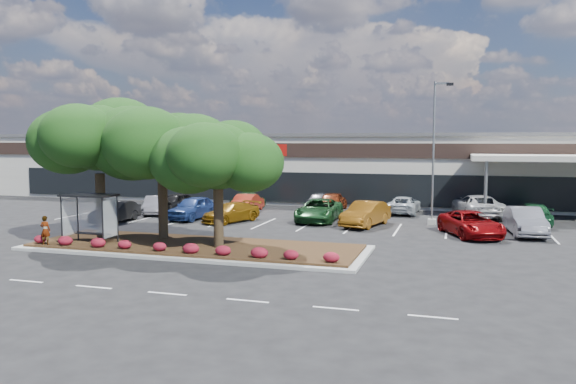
# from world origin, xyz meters

# --- Properties ---
(ground) EXTENTS (160.00, 160.00, 0.00)m
(ground) POSITION_xyz_m (0.00, 0.00, 0.00)
(ground) COLOR black
(ground) RESTS_ON ground
(retail_store) EXTENTS (80.40, 25.20, 6.25)m
(retail_store) POSITION_xyz_m (0.06, 33.91, 3.15)
(retail_store) COLOR beige
(retail_store) RESTS_ON ground
(landscape_island) EXTENTS (18.00, 6.00, 0.26)m
(landscape_island) POSITION_xyz_m (-2.00, 4.00, 0.12)
(landscape_island) COLOR #9C9D98
(landscape_island) RESTS_ON ground
(lane_markings) EXTENTS (33.12, 20.06, 0.01)m
(lane_markings) POSITION_xyz_m (-0.14, 10.42, 0.01)
(lane_markings) COLOR silver
(lane_markings) RESTS_ON ground
(shrub_row) EXTENTS (17.00, 0.80, 0.50)m
(shrub_row) POSITION_xyz_m (-2.00, 1.90, 0.51)
(shrub_row) COLOR maroon
(shrub_row) RESTS_ON landscape_island
(bus_shelter) EXTENTS (2.75, 1.55, 2.59)m
(bus_shelter) POSITION_xyz_m (-7.50, 2.95, 2.31)
(bus_shelter) COLOR black
(bus_shelter) RESTS_ON landscape_island
(island_tree_west) EXTENTS (7.20, 7.20, 7.89)m
(island_tree_west) POSITION_xyz_m (-8.00, 4.50, 4.21)
(island_tree_west) COLOR black
(island_tree_west) RESTS_ON landscape_island
(island_tree_mid) EXTENTS (6.60, 6.60, 7.32)m
(island_tree_mid) POSITION_xyz_m (-4.50, 5.20, 3.92)
(island_tree_mid) COLOR black
(island_tree_mid) RESTS_ON landscape_island
(island_tree_east) EXTENTS (5.80, 5.80, 6.50)m
(island_tree_east) POSITION_xyz_m (-0.50, 3.70, 3.51)
(island_tree_east) COLOR black
(island_tree_east) RESTS_ON landscape_island
(conifer_north_west) EXTENTS (4.40, 4.40, 10.00)m
(conifer_north_west) POSITION_xyz_m (-30.00, 46.00, 5.00)
(conifer_north_west) COLOR black
(conifer_north_west) RESTS_ON ground
(person_waiting) EXTENTS (0.59, 0.42, 1.52)m
(person_waiting) POSITION_xyz_m (-9.42, 1.70, 1.02)
(person_waiting) COLOR #594C47
(person_waiting) RESTS_ON landscape_island
(light_pole) EXTENTS (1.43, 0.54, 9.52)m
(light_pole) POSITION_xyz_m (9.60, 16.24, 4.21)
(light_pole) COLOR #9C9D98
(light_pole) RESTS_ON ground
(car_0) EXTENTS (1.64, 4.41, 1.44)m
(car_0) POSITION_xyz_m (-11.53, 11.12, 0.72)
(car_0) COLOR black
(car_0) RESTS_ON ground
(car_1) EXTENTS (2.97, 4.43, 1.38)m
(car_1) POSITION_xyz_m (-11.12, 15.75, 0.69)
(car_1) COLOR #5E5C64
(car_1) RESTS_ON ground
(car_2) EXTENTS (2.43, 4.98, 1.63)m
(car_2) POSITION_xyz_m (-7.12, 14.15, 0.82)
(car_2) COLOR navy
(car_2) RESTS_ON ground
(car_3) EXTENTS (3.48, 4.99, 1.34)m
(car_3) POSITION_xyz_m (-3.94, 13.59, 0.67)
(car_3) COLOR brown
(car_3) RESTS_ON ground
(car_4) EXTENTS (2.68, 5.64, 1.56)m
(car_4) POSITION_xyz_m (1.82, 15.71, 0.78)
(car_4) COLOR #18411D
(car_4) RESTS_ON ground
(car_5) EXTENTS (2.86, 5.21, 1.63)m
(car_5) POSITION_xyz_m (5.32, 14.41, 0.81)
(car_5) COLOR brown
(car_5) RESTS_ON ground
(car_6) EXTENTS (4.28, 5.84, 1.47)m
(car_6) POSITION_xyz_m (11.90, 12.39, 0.74)
(car_6) COLOR maroon
(car_6) RESTS_ON ground
(car_8) EXTENTS (2.23, 5.19, 1.66)m
(car_8) POSITION_xyz_m (15.03, 13.73, 0.83)
(car_8) COLOR slate
(car_8) RESTS_ON ground
(car_9) EXTENTS (2.65, 4.55, 1.46)m
(car_9) POSITION_xyz_m (-10.29, 18.41, 0.73)
(car_9) COLOR black
(car_9) RESTS_ON ground
(car_10) EXTENTS (1.76, 4.39, 1.42)m
(car_10) POSITION_xyz_m (-4.83, 19.32, 0.71)
(car_10) COLOR maroon
(car_10) RESTS_ON ground
(car_11) EXTENTS (1.90, 4.47, 1.51)m
(car_11) POSITION_xyz_m (-5.38, 20.71, 0.75)
(car_11) COLOR #1C4F29
(car_11) RESTS_ON ground
(car_12) EXTENTS (2.12, 4.48, 1.48)m
(car_12) POSITION_xyz_m (0.54, 22.09, 0.74)
(car_12) COLOR #4D4D53
(car_12) RESTS_ON ground
(car_13) EXTENTS (1.98, 4.59, 1.54)m
(car_13) POSITION_xyz_m (1.55, 21.61, 0.77)
(car_13) COLOR maroon
(car_13) RESTS_ON ground
(car_14) EXTENTS (2.40, 4.86, 1.33)m
(car_14) POSITION_xyz_m (7.15, 21.51, 0.66)
(car_14) COLOR #ADB5BA
(car_14) RESTS_ON ground
(car_15) EXTENTS (4.10, 6.49, 1.67)m
(car_15) POSITION_xyz_m (12.54, 21.05, 0.83)
(car_15) COLOR #B9B9B9
(car_15) RESTS_ON ground
(car_16) EXTENTS (2.06, 4.95, 1.43)m
(car_16) POSITION_xyz_m (16.07, 18.49, 0.71)
(car_16) COLOR #174B28
(car_16) RESTS_ON ground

